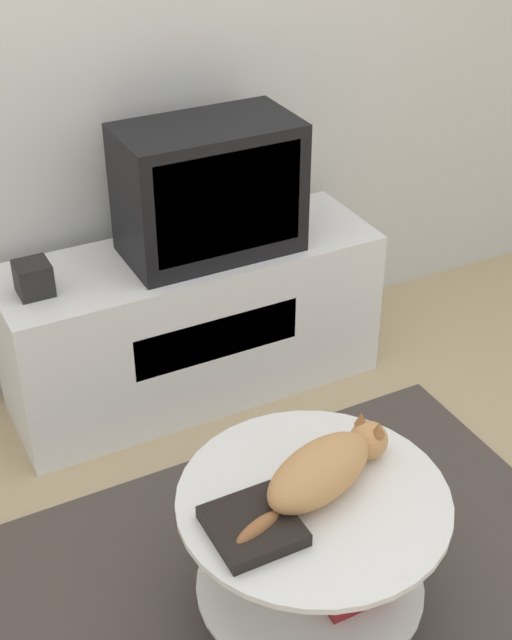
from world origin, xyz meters
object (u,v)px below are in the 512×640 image
(speaker, at_px, (34,278))
(dvd_box, at_px, (253,526))
(cat, at_px, (325,469))
(tv, at_px, (209,189))

(speaker, relative_size, dvd_box, 0.51)
(dvd_box, bearing_deg, speaker, 100.20)
(speaker, height_order, dvd_box, speaker)
(speaker, relative_size, cat, 0.21)
(speaker, bearing_deg, dvd_box, -79.80)
(dvd_box, height_order, cat, cat)
(tv, xyz_separation_m, cat, (-0.19, -1.10, -0.29))
(tv, distance_m, speaker, 0.65)
(tv, xyz_separation_m, speaker, (-0.63, -0.01, -0.17))
(speaker, bearing_deg, tv, 1.05)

